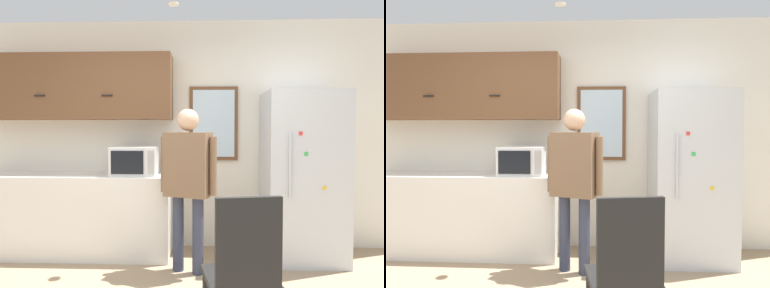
{
  "view_description": "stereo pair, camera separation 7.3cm",
  "coord_description": "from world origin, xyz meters",
  "views": [
    {
      "loc": [
        0.33,
        -2.0,
        1.4
      ],
      "look_at": [
        0.22,
        1.15,
        1.27
      ],
      "focal_mm": 32.0,
      "sensor_mm": 36.0,
      "label": 1
    },
    {
      "loc": [
        0.41,
        -1.99,
        1.4
      ],
      "look_at": [
        0.22,
        1.15,
        1.27
      ],
      "focal_mm": 32.0,
      "sensor_mm": 36.0,
      "label": 2
    }
  ],
  "objects": [
    {
      "name": "back_wall",
      "position": [
        0.0,
        2.12,
        1.35
      ],
      "size": [
        6.0,
        0.06,
        2.7
      ],
      "color": "silver",
      "rests_on": "ground_plane"
    },
    {
      "name": "counter",
      "position": [
        -1.12,
        1.79,
        0.45
      ],
      "size": [
        2.16,
        0.61,
        0.91
      ],
      "color": "silver",
      "rests_on": "ground_plane"
    },
    {
      "name": "upper_cabinets",
      "position": [
        -1.12,
        1.93,
        1.9
      ],
      "size": [
        2.16,
        0.35,
        0.74
      ],
      "color": "brown"
    },
    {
      "name": "microwave",
      "position": [
        -0.43,
        1.76,
        1.06
      ],
      "size": [
        0.49,
        0.43,
        0.31
      ],
      "color": "white",
      "rests_on": "counter"
    },
    {
      "name": "person",
      "position": [
        0.17,
        1.33,
        0.98
      ],
      "size": [
        0.56,
        0.36,
        1.61
      ],
      "rotation": [
        0.0,
        0.0,
        -0.37
      ],
      "color": "#33384C",
      "rests_on": "ground_plane"
    },
    {
      "name": "refrigerator",
      "position": [
        1.4,
        1.74,
        0.91
      ],
      "size": [
        0.82,
        0.72,
        1.82
      ],
      "color": "silver",
      "rests_on": "ground_plane"
    },
    {
      "name": "chair",
      "position": [
        0.58,
        0.12,
        0.54
      ],
      "size": [
        0.51,
        0.51,
        1.01
      ],
      "rotation": [
        0.0,
        0.0,
        3.32
      ],
      "color": "black",
      "rests_on": "ground_plane"
    },
    {
      "name": "window",
      "position": [
        0.44,
        2.08,
        1.48
      ],
      "size": [
        0.57,
        0.05,
        0.87
      ],
      "color": "brown"
    },
    {
      "name": "ceiling_light",
      "position": [
        0.02,
        1.51,
        2.68
      ],
      "size": [
        0.11,
        0.11,
        0.01
      ],
      "color": "white"
    }
  ]
}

